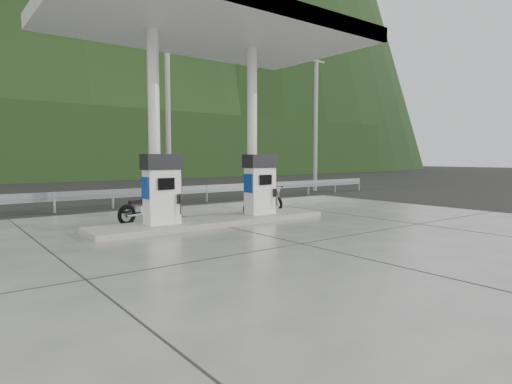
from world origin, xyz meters
TOP-DOWN VIEW (x-y plane):
  - ground at (0.00, 0.00)m, footprint 160.00×160.00m
  - forecourt_apron at (0.00, 0.00)m, footprint 18.00×14.00m
  - pump_island at (0.00, 2.50)m, footprint 7.00×1.40m
  - gas_pump_left at (-1.60, 2.50)m, footprint 0.95×0.55m
  - gas_pump_right at (1.60, 2.50)m, footprint 0.95×0.55m
  - canopy_column_left at (-1.60, 2.90)m, footprint 0.30×0.30m
  - canopy_column_right at (1.60, 2.90)m, footprint 0.30×0.30m
  - canopy_roof at (0.00, 2.50)m, footprint 8.50×5.00m
  - guardrail at (0.00, 8.00)m, footprint 26.00×0.16m
  - road at (0.00, 11.50)m, footprint 60.00×7.00m
  - utility_pole_b at (2.00, 9.50)m, footprint 0.22×0.22m
  - utility_pole_c at (11.00, 9.50)m, footprint 0.22×0.22m
  - tree_band at (0.00, 30.00)m, footprint 80.00×6.00m
  - motorcycle_left at (-1.44, 3.96)m, footprint 1.81×0.99m
  - motorcycle_right at (2.19, 3.07)m, footprint 1.77×0.79m

SIDE VIEW (x-z plane):
  - ground at x=0.00m, z-range 0.00..0.00m
  - road at x=0.00m, z-range 0.00..0.01m
  - forecourt_apron at x=0.00m, z-range 0.00..0.02m
  - pump_island at x=0.00m, z-range 0.02..0.17m
  - motorcycle_right at x=2.19m, z-range 0.02..0.83m
  - motorcycle_left at x=-1.44m, z-range 0.02..0.84m
  - guardrail at x=0.00m, z-range 0.00..1.42m
  - gas_pump_left at x=-1.60m, z-range 0.17..1.97m
  - gas_pump_right at x=1.60m, z-range 0.17..1.97m
  - canopy_column_left at x=-1.60m, z-range 0.17..5.17m
  - canopy_column_right at x=1.60m, z-range 0.17..5.17m
  - tree_band at x=0.00m, z-range 0.00..6.00m
  - utility_pole_b at x=2.00m, z-range 0.00..8.00m
  - utility_pole_c at x=11.00m, z-range 0.00..8.00m
  - canopy_roof at x=0.00m, z-range 5.17..5.57m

